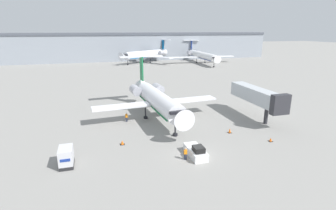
{
  "coord_description": "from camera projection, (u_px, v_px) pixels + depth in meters",
  "views": [
    {
      "loc": [
        -12.39,
        -29.44,
        16.41
      ],
      "look_at": [
        0.0,
        12.49,
        3.78
      ],
      "focal_mm": 28.0,
      "sensor_mm": 36.0,
      "label": 1
    }
  ],
  "objects": [
    {
      "name": "ground_plane",
      "position": [
        194.0,
        157.0,
        35.05
      ],
      "size": [
        600.0,
        600.0,
        0.0
      ],
      "primitive_type": "plane",
      "color": "gray"
    },
    {
      "name": "terminal_building",
      "position": [
        113.0,
        47.0,
        143.56
      ],
      "size": [
        180.0,
        16.8,
        14.76
      ],
      "color": "#8C939E",
      "rests_on": "ground"
    },
    {
      "name": "airplane_main",
      "position": [
        157.0,
        99.0,
        49.4
      ],
      "size": [
        24.18,
        25.19,
        10.84
      ],
      "color": "white",
      "rests_on": "ground"
    },
    {
      "name": "pushback_tug",
      "position": [
        196.0,
        152.0,
        35.11
      ],
      "size": [
        1.9,
        4.54,
        1.8
      ],
      "color": "silver",
      "rests_on": "ground"
    },
    {
      "name": "luggage_cart",
      "position": [
        66.0,
        157.0,
        32.5
      ],
      "size": [
        1.66,
        2.85,
        2.39
      ],
      "color": "#232326",
      "rests_on": "ground"
    },
    {
      "name": "worker_near_tug",
      "position": [
        185.0,
        154.0,
        34.11
      ],
      "size": [
        0.4,
        0.24,
        1.66
      ],
      "color": "#232838",
      "rests_on": "ground"
    },
    {
      "name": "worker_by_wing",
      "position": [
        127.0,
        117.0,
        48.29
      ],
      "size": [
        0.4,
        0.24,
        1.67
      ],
      "color": "#232838",
      "rests_on": "ground"
    },
    {
      "name": "traffic_cone_left",
      "position": [
        122.0,
        143.0,
        38.76
      ],
      "size": [
        0.67,
        0.67,
        0.65
      ],
      "color": "black",
      "rests_on": "ground"
    },
    {
      "name": "traffic_cone_right",
      "position": [
        230.0,
        131.0,
        43.1
      ],
      "size": [
        0.58,
        0.58,
        0.83
      ],
      "color": "black",
      "rests_on": "ground"
    },
    {
      "name": "traffic_cone_mid",
      "position": [
        271.0,
        140.0,
        39.84
      ],
      "size": [
        0.58,
        0.58,
        0.6
      ],
      "color": "black",
      "rests_on": "ground"
    },
    {
      "name": "airplane_parked_far_left",
      "position": [
        202.0,
        55.0,
        132.36
      ],
      "size": [
        34.72,
        38.27,
        10.67
      ],
      "color": "white",
      "rests_on": "ground"
    },
    {
      "name": "airplane_parked_far_right",
      "position": [
        145.0,
        54.0,
        133.8
      ],
      "size": [
        29.62,
        30.34,
        11.2
      ],
      "color": "silver",
      "rests_on": "ground"
    },
    {
      "name": "jet_bridge",
      "position": [
        258.0,
        96.0,
        48.95
      ],
      "size": [
        3.2,
        14.36,
        6.19
      ],
      "color": "#2D2D33",
      "rests_on": "ground"
    }
  ]
}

